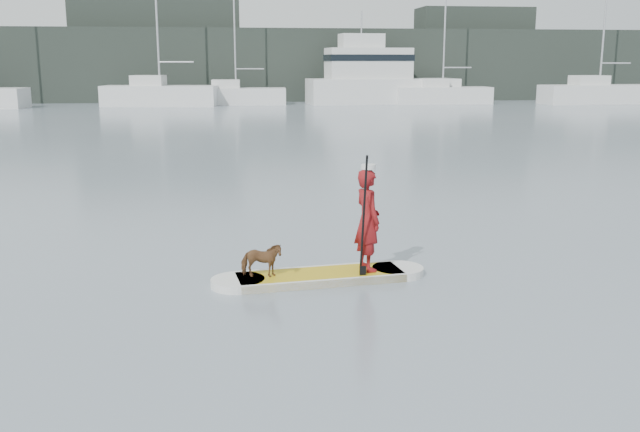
{
  "coord_description": "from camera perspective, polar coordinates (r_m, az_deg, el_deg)",
  "views": [
    {
      "loc": [
        -4.07,
        -10.03,
        3.24
      ],
      "look_at": [
        -2.76,
        0.24,
        1.0
      ],
      "focal_mm": 40.0,
      "sensor_mm": 36.0,
      "label": 1
    }
  ],
  "objects": [
    {
      "name": "shore_building_west",
      "position": [
        64.32,
        -12.86,
        13.03
      ],
      "size": [
        14.0,
        4.0,
        9.0
      ],
      "primitive_type": "cube",
      "color": "black",
      "rests_on": "ground"
    },
    {
      "name": "ground",
      "position": [
        11.3,
        14.25,
        -4.84
      ],
      "size": [
        140.0,
        140.0,
        0.0
      ],
      "primitive_type": "plane",
      "color": "slate",
      "rests_on": "ground"
    },
    {
      "name": "sailboat_f",
      "position": [
        61.72,
        21.35,
        9.25
      ],
      "size": [
        9.45,
        3.26,
        13.95
      ],
      "rotation": [
        0.0,
        0.0,
        0.05
      ],
      "color": "silver",
      "rests_on": "ground"
    },
    {
      "name": "dog",
      "position": [
        10.57,
        -4.72,
        -3.55
      ],
      "size": [
        0.64,
        0.35,
        0.52
      ],
      "primitive_type": "imported",
      "rotation": [
        0.0,
        0.0,
        1.45
      ],
      "color": "brown",
      "rests_on": "paddleboard"
    },
    {
      "name": "motor_yacht_a",
      "position": [
        58.05,
        4.51,
        10.95
      ],
      "size": [
        12.17,
        4.51,
        7.16
      ],
      "rotation": [
        0.0,
        0.0,
        0.07
      ],
      "color": "silver",
      "rests_on": "ground"
    },
    {
      "name": "paddleboard",
      "position": [
        10.83,
        -0.0,
        -4.87
      ],
      "size": [
        3.28,
        1.1,
        0.12
      ],
      "rotation": [
        0.0,
        0.0,
        0.12
      ],
      "color": "gold",
      "rests_on": "ground"
    },
    {
      "name": "shore_building_east",
      "position": [
        67.73,
        12.08,
        12.58
      ],
      "size": [
        10.0,
        4.0,
        8.0
      ],
      "primitive_type": "cube",
      "color": "black",
      "rests_on": "ground"
    },
    {
      "name": "sailboat_e",
      "position": [
        58.2,
        9.71,
        9.61
      ],
      "size": [
        7.6,
        2.58,
        10.96
      ],
      "rotation": [
        0.0,
        0.0,
        -0.02
      ],
      "color": "silver",
      "rests_on": "ground"
    },
    {
      "name": "white_cap",
      "position": [
        10.67,
        3.89,
        3.95
      ],
      "size": [
        0.22,
        0.22,
        0.07
      ],
      "primitive_type": "cylinder",
      "color": "silver",
      "rests_on": "paddler"
    },
    {
      "name": "sailboat_d",
      "position": [
        56.72,
        -6.8,
        9.66
      ],
      "size": [
        7.76,
        2.65,
        11.32
      ],
      "rotation": [
        0.0,
        0.0,
        -0.04
      ],
      "color": "silver",
      "rests_on": "ground"
    },
    {
      "name": "paddler",
      "position": [
        10.81,
        3.83,
        -0.32
      ],
      "size": [
        0.5,
        0.64,
        1.56
      ],
      "primitive_type": "imported",
      "rotation": [
        0.0,
        0.0,
        1.82
      ],
      "color": "maroon",
      "rests_on": "paddleboard"
    },
    {
      "name": "sailboat_c",
      "position": [
        55.84,
        -12.74,
        9.51
      ],
      "size": [
        8.79,
        3.96,
        12.19
      ],
      "rotation": [
        0.0,
        0.0,
        -0.14
      ],
      "color": "silver",
      "rests_on": "ground"
    },
    {
      "name": "paddle",
      "position": [
        10.54,
        3.49,
        -1.22
      ],
      "size": [
        0.1,
        0.3,
        2.0
      ],
      "rotation": [
        0.0,
        0.0,
        0.12
      ],
      "color": "black",
      "rests_on": "ground"
    },
    {
      "name": "shore_mass",
      "position": [
        63.16,
        -3.62,
        11.96
      ],
      "size": [
        90.0,
        6.0,
        6.0
      ],
      "primitive_type": "cube",
      "color": "black",
      "rests_on": "ground"
    }
  ]
}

